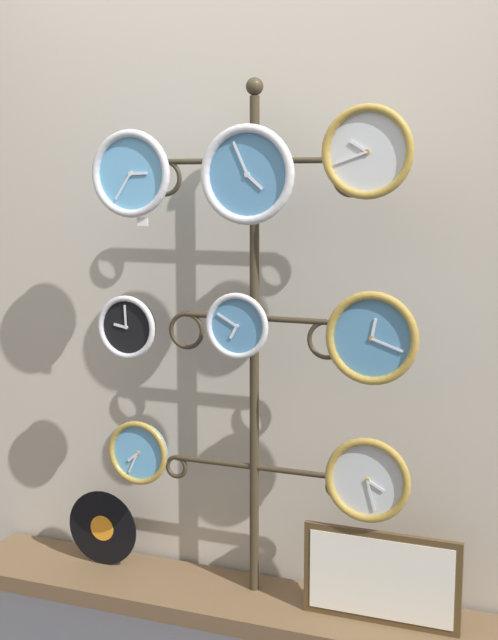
{
  "coord_description": "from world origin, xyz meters",
  "views": [
    {
      "loc": [
        1.07,
        -2.37,
        1.48
      ],
      "look_at": [
        0.0,
        0.36,
        1.03
      ],
      "focal_mm": 50.0,
      "sensor_mm": 36.0,
      "label": 1
    }
  ],
  "objects_px": {
    "vinyl_record": "(102,528)",
    "picture_frame": "(381,578)",
    "clock_middle_left": "(127,327)",
    "clock_bottom_left": "(139,452)",
    "clock_top_center": "(248,175)",
    "clock_bottom_right": "(368,480)",
    "clock_top_left": "(131,174)",
    "display_stand": "(254,441)",
    "clock_middle_center": "(238,326)",
    "clock_top_right": "(368,152)",
    "clock_middle_right": "(372,338)"
  },
  "relations": [
    {
      "from": "clock_top_right",
      "to": "clock_middle_left",
      "type": "bearing_deg",
      "value": 179.31
    },
    {
      "from": "clock_top_center",
      "to": "clock_middle_center",
      "type": "relative_size",
      "value": 1.44
    },
    {
      "from": "clock_middle_left",
      "to": "clock_top_left",
      "type": "bearing_deg",
      "value": -6.68
    },
    {
      "from": "clock_bottom_left",
      "to": "vinyl_record",
      "type": "height_order",
      "value": "clock_bottom_left"
    },
    {
      "from": "clock_top_left",
      "to": "clock_bottom_left",
      "type": "bearing_deg",
      "value": 5.13
    },
    {
      "from": "clock_top_left",
      "to": "clock_middle_left",
      "type": "xyz_separation_m",
      "value": [
        -0.03,
        0.0,
        -0.52
      ]
    },
    {
      "from": "clock_top_right",
      "to": "clock_bottom_right",
      "type": "bearing_deg",
      "value": 45.3
    },
    {
      "from": "clock_middle_center",
      "to": "clock_bottom_right",
      "type": "distance_m",
      "value": 0.65
    },
    {
      "from": "clock_middle_left",
      "to": "clock_top_right",
      "type": "bearing_deg",
      "value": -0.69
    },
    {
      "from": "clock_top_right",
      "to": "clock_bottom_left",
      "type": "xyz_separation_m",
      "value": [
        -0.8,
        0.01,
        -1.03
      ]
    },
    {
      "from": "display_stand",
      "to": "picture_frame",
      "type": "relative_size",
      "value": 3.52
    },
    {
      "from": "clock_middle_center",
      "to": "clock_middle_left",
      "type": "bearing_deg",
      "value": -177.61
    },
    {
      "from": "clock_middle_left",
      "to": "clock_bottom_left",
      "type": "distance_m",
      "value": 0.45
    },
    {
      "from": "picture_frame",
      "to": "clock_top_left",
      "type": "bearing_deg",
      "value": -178.27
    },
    {
      "from": "clock_top_right",
      "to": "vinyl_record",
      "type": "height_order",
      "value": "clock_top_right"
    },
    {
      "from": "display_stand",
      "to": "clock_bottom_right",
      "type": "xyz_separation_m",
      "value": [
        0.43,
        -0.1,
        -0.06
      ]
    },
    {
      "from": "clock_middle_center",
      "to": "vinyl_record",
      "type": "relative_size",
      "value": 0.78
    },
    {
      "from": "clock_bottom_left",
      "to": "vinyl_record",
      "type": "xyz_separation_m",
      "value": [
        -0.21,
        0.1,
        -0.34
      ]
    },
    {
      "from": "clock_bottom_right",
      "to": "vinyl_record",
      "type": "distance_m",
      "value": 1.09
    },
    {
      "from": "clock_middle_left",
      "to": "clock_middle_right",
      "type": "bearing_deg",
      "value": -0.63
    },
    {
      "from": "clock_top_left",
      "to": "clock_top_center",
      "type": "bearing_deg",
      "value": -1.17
    },
    {
      "from": "clock_middle_center",
      "to": "picture_frame",
      "type": "height_order",
      "value": "clock_middle_center"
    },
    {
      "from": "display_stand",
      "to": "clock_middle_left",
      "type": "height_order",
      "value": "display_stand"
    },
    {
      "from": "clock_top_left",
      "to": "clock_middle_center",
      "type": "xyz_separation_m",
      "value": [
        0.38,
        0.02,
        -0.5
      ]
    },
    {
      "from": "clock_top_right",
      "to": "clock_bottom_right",
      "type": "height_order",
      "value": "clock_top_right"
    },
    {
      "from": "clock_top_center",
      "to": "clock_bottom_left",
      "type": "height_order",
      "value": "clock_top_center"
    },
    {
      "from": "display_stand",
      "to": "clock_top_center",
      "type": "distance_m",
      "value": 0.91
    },
    {
      "from": "clock_top_center",
      "to": "clock_top_left",
      "type": "bearing_deg",
      "value": 178.83
    },
    {
      "from": "clock_middle_left",
      "to": "clock_bottom_left",
      "type": "height_order",
      "value": "clock_middle_left"
    },
    {
      "from": "clock_top_right",
      "to": "clock_top_left",
      "type": "bearing_deg",
      "value": 179.53
    },
    {
      "from": "clock_bottom_left",
      "to": "clock_top_left",
      "type": "bearing_deg",
      "value": -174.87
    },
    {
      "from": "clock_middle_left",
      "to": "picture_frame",
      "type": "relative_size",
      "value": 0.43
    },
    {
      "from": "clock_top_center",
      "to": "clock_bottom_left",
      "type": "distance_m",
      "value": 1.05
    },
    {
      "from": "vinyl_record",
      "to": "picture_frame",
      "type": "relative_size",
      "value": 0.55
    },
    {
      "from": "clock_top_center",
      "to": "clock_middle_right",
      "type": "xyz_separation_m",
      "value": [
        0.41,
        0.0,
        -0.5
      ]
    },
    {
      "from": "clock_middle_center",
      "to": "clock_top_left",
      "type": "bearing_deg",
      "value": -176.9
    },
    {
      "from": "clock_middle_center",
      "to": "clock_middle_right",
      "type": "distance_m",
      "value": 0.46
    },
    {
      "from": "display_stand",
      "to": "clock_middle_center",
      "type": "relative_size",
      "value": 8.21
    },
    {
      "from": "display_stand",
      "to": "picture_frame",
      "type": "distance_m",
      "value": 0.62
    },
    {
      "from": "picture_frame",
      "to": "clock_middle_right",
      "type": "bearing_deg",
      "value": -139.53
    },
    {
      "from": "vinyl_record",
      "to": "picture_frame",
      "type": "bearing_deg",
      "value": -3.7
    },
    {
      "from": "clock_middle_left",
      "to": "clock_middle_right",
      "type": "relative_size",
      "value": 0.75
    },
    {
      "from": "clock_top_right",
      "to": "picture_frame",
      "type": "distance_m",
      "value": 1.36
    },
    {
      "from": "clock_middle_left",
      "to": "clock_bottom_right",
      "type": "height_order",
      "value": "clock_middle_left"
    },
    {
      "from": "clock_top_center",
      "to": "clock_bottom_left",
      "type": "bearing_deg",
      "value": 178.73
    },
    {
      "from": "clock_top_right",
      "to": "display_stand",
      "type": "bearing_deg",
      "value": 164.23
    },
    {
      "from": "clock_top_center",
      "to": "clock_middle_center",
      "type": "height_order",
      "value": "clock_top_center"
    },
    {
      "from": "clock_middle_right",
      "to": "clock_bottom_right",
      "type": "xyz_separation_m",
      "value": [
        -0.01,
        0.02,
        -0.46
      ]
    },
    {
      "from": "picture_frame",
      "to": "clock_top_right",
      "type": "bearing_deg",
      "value": -152.56
    },
    {
      "from": "clock_top_center",
      "to": "clock_top_right",
      "type": "distance_m",
      "value": 0.39
    }
  ]
}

